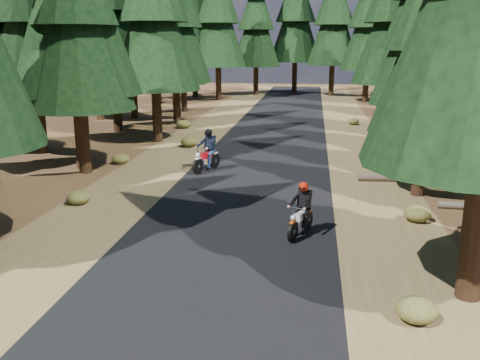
% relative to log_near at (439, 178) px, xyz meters
% --- Properties ---
extents(ground, '(120.00, 120.00, 0.00)m').
position_rel_log_near_xyz_m(ground, '(-7.22, -6.52, -0.16)').
color(ground, '#4C331B').
rests_on(ground, ground).
extents(road, '(6.00, 100.00, 0.01)m').
position_rel_log_near_xyz_m(road, '(-7.22, -1.52, -0.15)').
color(road, black).
rests_on(road, ground).
extents(shoulder_l, '(3.20, 100.00, 0.01)m').
position_rel_log_near_xyz_m(shoulder_l, '(-11.82, -1.52, -0.16)').
color(shoulder_l, brown).
rests_on(shoulder_l, ground).
extents(shoulder_r, '(3.20, 100.00, 0.01)m').
position_rel_log_near_xyz_m(shoulder_r, '(-2.62, -1.52, -0.16)').
color(shoulder_r, brown).
rests_on(shoulder_r, ground).
extents(pine_forest, '(34.59, 55.08, 16.32)m').
position_rel_log_near_xyz_m(pine_forest, '(-7.24, 14.53, 7.73)').
color(pine_forest, black).
rests_on(pine_forest, ground).
extents(log_near, '(6.29, 0.74, 0.32)m').
position_rel_log_near_xyz_m(log_near, '(0.00, 0.00, 0.00)').
color(log_near, '#4C4233').
rests_on(log_near, ground).
extents(understory_shrubs, '(14.59, 33.08, 0.62)m').
position_rel_log_near_xyz_m(understory_shrubs, '(-6.00, 1.13, 0.10)').
color(understory_shrubs, '#474C1E').
rests_on(understory_shrubs, ground).
extents(rider_lead, '(1.09, 1.80, 1.54)m').
position_rel_log_near_xyz_m(rider_lead, '(-5.24, -6.88, 0.36)').
color(rider_lead, silver).
rests_on(rider_lead, road).
extents(rider_follow, '(1.31, 2.10, 1.80)m').
position_rel_log_near_xyz_m(rider_follow, '(-9.44, 0.59, 0.44)').
color(rider_follow, '#A70B13').
rests_on(rider_follow, road).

